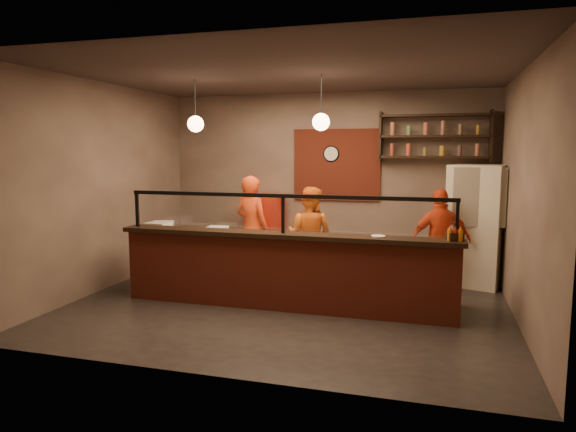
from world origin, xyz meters
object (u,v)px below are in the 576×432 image
(fridge, at_px, (476,225))
(red_cooler, at_px, (265,230))
(wall_clock, at_px, (331,154))
(cook_left, at_px, (252,228))
(pepper_mill, at_px, (455,232))
(condiment_caddy, at_px, (455,237))
(cook_mid, at_px, (310,236))
(cook_right, at_px, (440,241))
(pizza_dough, at_px, (283,237))

(fridge, distance_m, red_cooler, 3.71)
(fridge, bearing_deg, wall_clock, -177.73)
(cook_left, xyz_separation_m, red_cooler, (-0.13, 1.04, -0.19))
(wall_clock, relative_size, pepper_mill, 1.36)
(cook_left, bearing_deg, condiment_caddy, 176.62)
(condiment_caddy, relative_size, pepper_mill, 0.83)
(red_cooler, xyz_separation_m, condiment_caddy, (3.28, -2.44, 0.43))
(cook_left, relative_size, red_cooler, 1.29)
(condiment_caddy, bearing_deg, cook_mid, 146.79)
(cook_left, xyz_separation_m, cook_right, (3.01, 0.11, -0.08))
(cook_right, xyz_separation_m, pizza_dough, (-2.23, -0.93, 0.11))
(red_cooler, height_order, condiment_caddy, red_cooler)
(wall_clock, height_order, cook_right, wall_clock)
(fridge, bearing_deg, pizza_dough, -134.54)
(cook_right, relative_size, pizza_dough, 3.00)
(wall_clock, bearing_deg, cook_right, -32.43)
(fridge, distance_m, pizza_dough, 3.18)
(cook_mid, bearing_deg, fridge, -157.19)
(cook_left, bearing_deg, pepper_mill, 176.74)
(cook_right, height_order, fridge, fridge)
(cook_left, height_order, red_cooler, cook_left)
(cook_mid, distance_m, pizza_dough, 0.88)
(cook_right, distance_m, fridge, 0.84)
(fridge, bearing_deg, condiment_caddy, -84.20)
(cook_right, height_order, red_cooler, cook_right)
(condiment_caddy, bearing_deg, fridge, 79.28)
(cook_right, distance_m, pepper_mill, 1.55)
(cook_mid, relative_size, cook_right, 1.00)
(cook_right, relative_size, fridge, 0.82)
(pizza_dough, height_order, pepper_mill, pepper_mill)
(red_cooler, xyz_separation_m, pepper_mill, (3.28, -2.43, 0.49))
(cook_right, bearing_deg, fridge, -149.16)
(wall_clock, bearing_deg, fridge, -14.25)
(cook_right, height_order, condiment_caddy, cook_right)
(wall_clock, xyz_separation_m, cook_mid, (-0.08, -1.32, -1.31))
(pizza_dough, bearing_deg, wall_clock, 82.61)
(pizza_dough, xyz_separation_m, condiment_caddy, (2.38, -0.57, 0.20))
(fridge, xyz_separation_m, red_cooler, (-3.68, 0.32, -0.29))
(pepper_mill, bearing_deg, wall_clock, 127.47)
(cook_mid, bearing_deg, pepper_mill, 154.89)
(pizza_dough, distance_m, condiment_caddy, 2.46)
(cook_right, distance_m, condiment_caddy, 1.55)
(red_cooler, bearing_deg, fridge, 8.76)
(pizza_dough, relative_size, condiment_caddy, 2.90)
(wall_clock, xyz_separation_m, red_cooler, (-1.18, -0.31, -1.42))
(wall_clock, bearing_deg, cook_mid, -93.52)
(wall_clock, distance_m, cook_left, 2.11)
(wall_clock, relative_size, cook_left, 0.17)
(fridge, relative_size, red_cooler, 1.42)
(fridge, distance_m, pepper_mill, 2.15)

